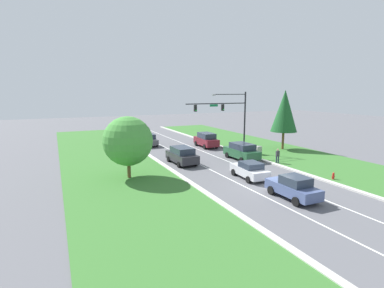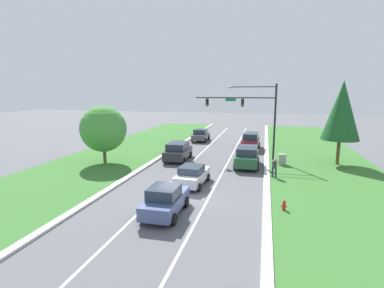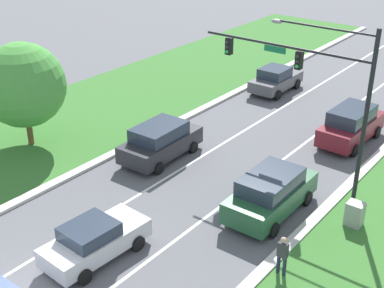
# 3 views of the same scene
# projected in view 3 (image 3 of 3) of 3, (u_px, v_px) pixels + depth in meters

# --- Properties ---
(traffic_signal_mast) EXTENTS (8.42, 0.41, 7.93)m
(traffic_signal_mast) POSITION_uv_depth(u_px,v_px,m) (316.00, 79.00, 23.47)
(traffic_signal_mast) COLOR black
(traffic_signal_mast) RESTS_ON ground_plane
(charcoal_suv) EXTENTS (2.37, 4.78, 1.89)m
(charcoal_suv) POSITION_uv_depth(u_px,v_px,m) (160.00, 141.00, 27.85)
(charcoal_suv) COLOR #28282D
(charcoal_suv) RESTS_ON ground_plane
(silver_sedan) EXTENTS (2.21, 4.38, 1.57)m
(silver_sedan) POSITION_uv_depth(u_px,v_px,m) (95.00, 240.00, 20.41)
(silver_sedan) COLOR silver
(silver_sedan) RESTS_ON ground_plane
(burgundy_suv) EXTENTS (2.25, 4.89, 2.07)m
(burgundy_suv) POSITION_uv_depth(u_px,v_px,m) (351.00, 125.00, 29.50)
(burgundy_suv) COLOR maroon
(burgundy_suv) RESTS_ON ground_plane
(graphite_sedan) EXTENTS (2.10, 4.43, 1.76)m
(graphite_sedan) POSITION_uv_depth(u_px,v_px,m) (276.00, 79.00, 36.87)
(graphite_sedan) COLOR #4C4C51
(graphite_sedan) RESTS_ON ground_plane
(forest_suv) EXTENTS (2.30, 4.97, 1.95)m
(forest_suv) POSITION_uv_depth(u_px,v_px,m) (271.00, 193.00, 23.13)
(forest_suv) COLOR #235633
(forest_suv) RESTS_ON ground_plane
(utility_cabinet) EXTENTS (0.70, 0.60, 1.14)m
(utility_cabinet) POSITION_uv_depth(u_px,v_px,m) (355.00, 215.00, 22.36)
(utility_cabinet) COLOR #9E9E99
(utility_cabinet) RESTS_ON ground_plane
(pedestrian) EXTENTS (0.40, 0.24, 1.69)m
(pedestrian) POSITION_uv_depth(u_px,v_px,m) (282.00, 254.00, 19.38)
(pedestrian) COLOR #232842
(pedestrian) RESTS_ON ground_plane
(oak_near_left_tree) EXTENTS (4.53, 4.53, 5.77)m
(oak_near_left_tree) POSITION_uv_depth(u_px,v_px,m) (23.00, 85.00, 28.13)
(oak_near_left_tree) COLOR brown
(oak_near_left_tree) RESTS_ON ground_plane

